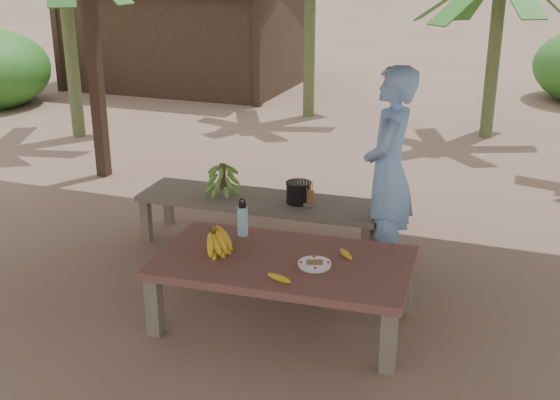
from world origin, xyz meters
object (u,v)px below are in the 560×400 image
(bench, at_px, (259,204))
(ripe_banana_bunch, at_px, (211,239))
(plate, at_px, (315,264))
(woman, at_px, (389,171))
(work_table, at_px, (284,267))
(cooking_pot, at_px, (299,193))
(water_flask, at_px, (243,220))

(bench, bearing_deg, ripe_banana_bunch, -85.97)
(plate, bearing_deg, woman, 78.69)
(work_table, distance_m, cooking_pot, 1.31)
(work_table, bearing_deg, bench, 115.07)
(cooking_pot, bearing_deg, woman, -6.90)
(plate, distance_m, woman, 1.29)
(work_table, xyz_separation_m, cooking_pot, (-0.32, 1.27, 0.11))
(work_table, relative_size, ripe_banana_bunch, 5.95)
(bench, height_order, ripe_banana_bunch, ripe_banana_bunch)
(ripe_banana_bunch, distance_m, water_flask, 0.38)
(ripe_banana_bunch, bearing_deg, woman, 50.07)
(ripe_banana_bunch, xyz_separation_m, woman, (1.03, 1.23, 0.27))
(cooking_pot, bearing_deg, work_table, -75.94)
(work_table, xyz_separation_m, plate, (0.24, -0.05, 0.08))
(bench, height_order, plate, plate)
(water_flask, bearing_deg, woman, 42.91)
(work_table, bearing_deg, ripe_banana_bunch, -177.66)
(work_table, bearing_deg, woman, 63.70)
(cooking_pot, height_order, woman, woman)
(ripe_banana_bunch, xyz_separation_m, cooking_pot, (0.22, 1.32, -0.05))
(work_table, distance_m, woman, 1.34)
(ripe_banana_bunch, relative_size, plate, 1.35)
(bench, bearing_deg, woman, -6.21)
(plate, bearing_deg, ripe_banana_bunch, -179.27)
(plate, relative_size, cooking_pot, 1.07)
(plate, height_order, water_flask, water_flask)
(bench, relative_size, plate, 9.62)
(ripe_banana_bunch, height_order, cooking_pot, ripe_banana_bunch)
(water_flask, bearing_deg, bench, 104.44)
(water_flask, bearing_deg, cooking_pot, 82.61)
(bench, relative_size, woman, 1.29)
(woman, bearing_deg, bench, -94.25)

